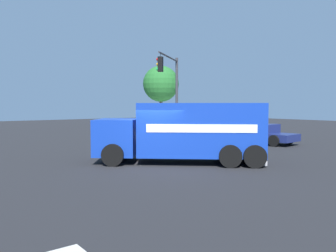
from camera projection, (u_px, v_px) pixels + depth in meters
ground_plane at (156, 165)px, 15.62m from camera, size 100.00×100.00×0.00m
sidewalk_corner_near at (184, 133)px, 32.22m from camera, size 10.48×10.48×0.14m
delivery_truck at (185, 132)px, 16.12m from camera, size 7.48×7.09×2.81m
traffic_light_primary at (172, 84)px, 24.45m from camera, size 3.87×2.94×6.14m
pickup_navy at (260, 133)px, 24.23m from camera, size 2.63×5.36×1.38m
pedestrian_near_corner at (187, 121)px, 35.24m from camera, size 0.53×0.26×1.61m
pedestrian_crossing at (157, 122)px, 32.14m from camera, size 0.47×0.36×1.70m
picket_fence_run at (154, 125)px, 36.12m from camera, size 5.14×0.05×0.95m
shade_tree_near at (161, 84)px, 34.30m from camera, size 3.61×3.61×6.52m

